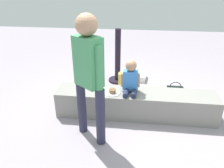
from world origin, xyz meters
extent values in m
plane|color=gray|center=(0.00, 0.00, 0.00)|extent=(12.00, 12.00, 0.00)
cube|color=gray|center=(0.00, 0.00, 0.19)|extent=(2.36, 0.44, 0.39)
cylinder|color=#202846|center=(-0.14, -0.08, 0.43)|extent=(0.10, 0.25, 0.08)
cylinder|color=#202846|center=(-0.02, -0.07, 0.43)|extent=(0.10, 0.25, 0.08)
cube|color=#3D84E2|center=(-0.09, 0.04, 0.57)|extent=(0.22, 0.15, 0.28)
sphere|color=tan|center=(-0.09, 0.04, 0.79)|extent=(0.16, 0.16, 0.16)
cylinder|color=tan|center=(-0.20, 0.03, 0.56)|extent=(0.05, 0.05, 0.21)
cylinder|color=tan|center=(0.02, 0.05, 0.56)|extent=(0.05, 0.05, 0.21)
cylinder|color=#282841|center=(-0.41, -0.69, 0.38)|extent=(0.11, 0.11, 0.76)
cylinder|color=#282841|center=(-0.70, -0.47, 0.38)|extent=(0.11, 0.11, 0.76)
cube|color=#459560|center=(-0.56, -0.58, 1.05)|extent=(0.38, 0.35, 0.58)
sphere|color=tan|center=(-0.56, -0.58, 1.47)|extent=(0.24, 0.24, 0.24)
cylinder|color=#459560|center=(-0.42, -0.68, 1.00)|extent=(0.09, 0.09, 0.55)
cylinder|color=#459560|center=(-0.69, -0.48, 1.00)|extent=(0.09, 0.09, 0.55)
cylinder|color=white|center=(-0.34, -0.07, 0.39)|extent=(0.22, 0.22, 0.01)
cylinder|color=olive|center=(-0.34, -0.07, 0.42)|extent=(0.10, 0.10, 0.05)
cylinder|color=brown|center=(-0.34, -0.07, 0.45)|extent=(0.10, 0.10, 0.01)
cube|color=silver|center=(-0.28, -0.08, 0.40)|extent=(0.11, 0.04, 0.00)
cube|color=gold|center=(-0.24, 0.81, 0.17)|extent=(0.19, 0.13, 0.33)
torus|color=white|center=(-0.28, 0.81, 0.33)|extent=(0.08, 0.01, 0.08)
torus|color=white|center=(-0.20, 0.81, 0.33)|extent=(0.08, 0.01, 0.08)
cylinder|color=black|center=(-0.38, 1.18, 0.02)|extent=(0.36, 0.36, 0.04)
cylinder|color=black|center=(-0.38, 1.18, 0.55)|extent=(0.11, 0.11, 1.02)
cylinder|color=silver|center=(0.25, 0.38, 0.09)|extent=(0.07, 0.07, 0.18)
cone|color=silver|center=(0.25, 0.38, 0.19)|extent=(0.07, 0.07, 0.03)
cylinder|color=white|center=(0.25, 0.38, 0.22)|extent=(0.03, 0.03, 0.02)
cylinder|color=red|center=(-0.08, 1.10, 0.05)|extent=(0.08, 0.08, 0.09)
cube|color=white|center=(0.04, 1.32, 0.06)|extent=(0.33, 0.37, 0.12)
cube|color=black|center=(0.66, 0.54, 0.12)|extent=(0.27, 0.13, 0.24)
torus|color=black|center=(0.66, 0.54, 0.24)|extent=(0.20, 0.01, 0.20)
camera|label=1|loc=(-0.01, -2.88, 1.92)|focal=35.40mm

